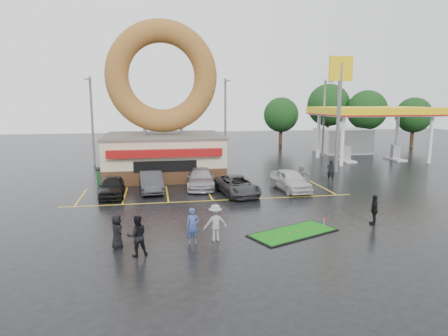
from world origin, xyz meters
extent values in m
plane|color=black|center=(0.00, 0.00, 0.00)|extent=(120.00, 120.00, 0.00)
cube|color=#472B19|center=(-3.00, 13.00, 0.60)|extent=(10.00, 8.00, 1.20)
cube|color=beige|center=(-3.00, 13.00, 2.35)|extent=(10.00, 8.00, 2.30)
cube|color=#59544C|center=(-3.00, 13.00, 3.60)|extent=(10.20, 8.20, 0.20)
cube|color=maroon|center=(-3.00, 8.70, 2.60)|extent=(9.00, 0.60, 0.60)
cylinder|color=slate|center=(-4.60, 13.00, 4.30)|extent=(0.30, 0.30, 1.20)
cylinder|color=slate|center=(-1.40, 13.00, 4.30)|extent=(0.30, 0.30, 1.20)
torus|color=brown|center=(-3.00, 13.00, 8.70)|extent=(9.60, 2.00, 9.60)
cylinder|color=silver|center=(15.00, 15.00, 2.50)|extent=(0.40, 0.40, 5.00)
cylinder|color=silver|center=(25.00, 15.00, 2.50)|extent=(0.40, 0.40, 5.00)
cylinder|color=silver|center=(15.00, 21.00, 2.50)|extent=(0.40, 0.40, 5.00)
cylinder|color=silver|center=(25.00, 21.00, 2.50)|extent=(0.40, 0.40, 5.00)
cube|color=silver|center=(20.00, 18.00, 5.25)|extent=(12.00, 8.00, 0.50)
cube|color=yellow|center=(20.00, 18.00, 5.55)|extent=(12.30, 8.30, 0.70)
cube|color=#99999E|center=(17.00, 18.00, 0.90)|extent=(0.90, 0.60, 1.60)
cube|color=#99999E|center=(23.00, 18.00, 0.90)|extent=(0.90, 0.60, 1.60)
cube|color=silver|center=(20.00, 25.00, 1.50)|extent=(6.00, 5.00, 3.00)
cylinder|color=slate|center=(13.00, 12.00, 5.00)|extent=(0.36, 0.36, 10.00)
cube|color=yellow|center=(13.00, 12.00, 9.50)|extent=(2.20, 0.30, 2.20)
cylinder|color=slate|center=(-10.00, 20.00, 4.50)|extent=(0.24, 0.24, 9.00)
cylinder|color=slate|center=(-10.00, 19.00, 8.70)|extent=(0.12, 2.00, 0.12)
cube|color=slate|center=(-10.00, 18.00, 8.65)|extent=(0.40, 0.18, 0.12)
cylinder|color=slate|center=(4.00, 21.00, 4.50)|extent=(0.24, 0.24, 9.00)
cylinder|color=slate|center=(4.00, 20.00, 8.70)|extent=(0.12, 2.00, 0.12)
cube|color=slate|center=(4.00, 19.00, 8.65)|extent=(0.40, 0.18, 0.12)
cylinder|color=slate|center=(16.00, 22.00, 4.50)|extent=(0.24, 0.24, 9.00)
cylinder|color=slate|center=(16.00, 21.00, 8.70)|extent=(0.12, 2.00, 0.12)
cube|color=slate|center=(16.00, 20.00, 8.65)|extent=(0.40, 0.18, 0.12)
cylinder|color=#332114|center=(26.00, 30.00, 1.44)|extent=(0.50, 0.50, 2.88)
sphere|color=black|center=(26.00, 30.00, 5.20)|extent=(5.60, 5.60, 5.60)
cylinder|color=#332114|center=(32.00, 28.00, 1.26)|extent=(0.50, 0.50, 2.52)
sphere|color=black|center=(32.00, 28.00, 4.55)|extent=(4.90, 4.90, 4.90)
cylinder|color=#332114|center=(22.00, 34.00, 1.62)|extent=(0.50, 0.50, 3.24)
sphere|color=black|center=(22.00, 34.00, 5.85)|extent=(6.30, 6.30, 6.30)
cylinder|color=#332114|center=(14.00, 32.00, 1.26)|extent=(0.50, 0.50, 2.52)
sphere|color=black|center=(14.00, 32.00, 4.55)|extent=(4.90, 4.90, 4.90)
imported|color=black|center=(-6.86, 5.79, 0.72)|extent=(1.86, 4.28, 1.44)
imported|color=#2D2D2F|center=(-4.14, 6.88, 0.75)|extent=(1.91, 4.66, 1.50)
imported|color=#9B9A9F|center=(-0.35, 7.49, 0.73)|extent=(2.60, 5.23, 1.46)
imported|color=#303032|center=(1.95, 4.76, 0.68)|extent=(2.91, 5.15, 1.36)
imported|color=silver|center=(6.18, 5.39, 0.79)|extent=(2.27, 4.76, 1.57)
imported|color=navy|center=(-2.14, -4.44, 0.87)|extent=(0.64, 0.43, 1.73)
imported|color=black|center=(-4.68, -5.55, 0.92)|extent=(1.02, 0.87, 1.83)
imported|color=gray|center=(-1.02, -4.28, 0.91)|extent=(1.24, 0.81, 1.81)
imported|color=black|center=(-5.64, -4.47, 0.80)|extent=(0.61, 0.84, 1.61)
imported|color=black|center=(7.94, -3.25, 0.83)|extent=(0.71, 1.05, 1.66)
imported|color=gray|center=(7.76, 7.28, 0.80)|extent=(1.27, 1.46, 1.59)
imported|color=black|center=(10.63, 8.06, 0.90)|extent=(0.79, 0.73, 1.81)
cube|color=#184020|center=(-7.50, 9.76, 0.65)|extent=(1.97, 1.47, 1.30)
cube|color=black|center=(3.08, -3.93, 0.03)|extent=(5.07, 3.71, 0.05)
cube|color=#146E12|center=(3.08, -3.93, 0.06)|extent=(4.79, 3.43, 0.03)
cylinder|color=silver|center=(4.95, -3.46, 0.32)|extent=(0.02, 0.02, 0.53)
cube|color=red|center=(5.02, -3.46, 0.53)|extent=(0.14, 0.01, 0.10)
camera|label=1|loc=(-3.82, -22.63, 6.85)|focal=32.00mm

